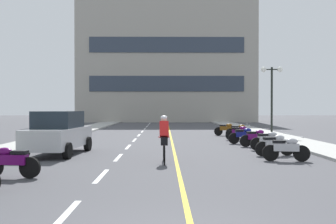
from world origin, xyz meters
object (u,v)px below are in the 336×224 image
motorcycle_6 (244,135)px  motorcycle_7 (240,133)px  motorcycle_1 (11,161)px  motorcycle_9 (226,129)px  cyclist_rider (164,138)px  motorcycle_4 (268,140)px  street_lamp_mid (272,84)px  parked_car_near (59,133)px  motorcycle_2 (286,148)px  motorcycle_3 (275,144)px  motorcycle_8 (239,130)px  motorcycle_5 (256,137)px

motorcycle_6 → motorcycle_7: same height
motorcycle_1 → motorcycle_9: same height
cyclist_rider → motorcycle_4: bearing=38.9°
street_lamp_mid → motorcycle_7: bearing=-134.6°
motorcycle_1 → cyclist_rider: (4.29, 2.82, 0.41)m
parked_car_near → motorcycle_4: (9.23, 1.40, -0.44)m
motorcycle_2 → motorcycle_7: 8.69m
motorcycle_1 → motorcycle_3: size_ratio=1.01×
motorcycle_1 → motorcycle_2: same height
motorcycle_3 → cyclist_rider: size_ratio=0.95×
parked_car_near → cyclist_rider: parked_car_near is taller
parked_car_near → motorcycle_7: bearing=36.1°
motorcycle_4 → motorcycle_8: 7.29m
motorcycle_2 → motorcycle_7: same height
motorcycle_7 → motorcycle_9: same height
motorcycle_9 → motorcycle_2: bearing=-89.6°
motorcycle_4 → cyclist_rider: (-4.80, -3.87, 0.41)m
parked_car_near → motorcycle_2: 9.17m
motorcycle_9 → cyclist_rider: size_ratio=0.96×
motorcycle_3 → motorcycle_4: size_ratio=0.99×
motorcycle_2 → motorcycle_5: size_ratio=1.00×
street_lamp_mid → motorcycle_1: size_ratio=2.70×
motorcycle_1 → motorcycle_9: (8.66, 15.80, 0.00)m
motorcycle_3 → motorcycle_8: size_ratio=0.99×
motorcycle_5 → motorcycle_8: same height
motorcycle_1 → motorcycle_6: size_ratio=1.00×
motorcycle_8 → cyclist_rider: (-4.89, -11.16, 0.41)m
motorcycle_6 → motorcycle_8: same height
motorcycle_5 → motorcycle_7: (-0.10, 3.56, 0.00)m
parked_car_near → motorcycle_9: size_ratio=2.53×
motorcycle_7 → cyclist_rider: 10.10m
motorcycle_4 → motorcycle_6: bearing=98.3°
motorcycle_3 → motorcycle_9: 11.09m
parked_car_near → cyclist_rider: size_ratio=2.44×
street_lamp_mid → motorcycle_3: size_ratio=2.72×
street_lamp_mid → motorcycle_8: street_lamp_mid is taller
motorcycle_4 → cyclist_rider: cyclist_rider is taller
street_lamp_mid → motorcycle_6: street_lamp_mid is taller
motorcycle_3 → motorcycle_8: bearing=87.7°
motorcycle_3 → motorcycle_7: 7.13m
motorcycle_9 → parked_car_near: bearing=-130.0°
motorcycle_1 → motorcycle_6: bearing=48.7°
motorcycle_9 → motorcycle_7: bearing=-87.8°
parked_car_near → motorcycle_6: 9.89m
street_lamp_mid → motorcycle_7: (-2.67, -2.72, -3.05)m
street_lamp_mid → motorcycle_8: size_ratio=2.69×
parked_car_near → motorcycle_2: size_ratio=2.55×
motorcycle_7 → motorcycle_8: (0.36, 2.14, 0.00)m
motorcycle_3 → cyclist_rider: (-4.52, -1.89, 0.41)m
motorcycle_2 → motorcycle_5: same height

